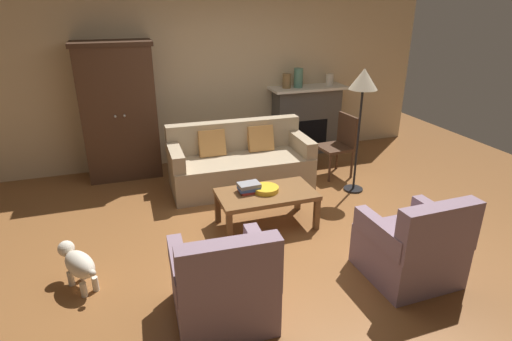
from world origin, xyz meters
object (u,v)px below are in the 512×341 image
object	(u,v)px
armchair_near_left	(223,286)
armchair_near_right	(412,248)
mantel_vase_bronze	(287,81)
floor_lamp	(363,87)
fireplace	(306,119)
coffee_table	(266,197)
dog	(78,263)
couch	(240,164)
book_stack	(249,188)
mantel_vase_cream	(330,80)
fruit_bowl	(266,189)
mantel_vase_jade	(298,78)
armoire	(119,112)
side_chair_wooden	(340,141)

from	to	relation	value
armchair_near_left	armchair_near_right	bearing A→B (deg)	-0.68
mantel_vase_bronze	floor_lamp	bearing A→B (deg)	-77.63
fireplace	coffee_table	xyz separation A→B (m)	(-1.49, -2.16, -0.20)
coffee_table	dog	world-z (taller)	coffee_table
couch	mantel_vase_bronze	size ratio (longest dim) A/B	8.51
book_stack	mantel_vase_cream	xyz separation A→B (m)	(2.05, 2.07, 0.74)
book_stack	mantel_vase_cream	bearing A→B (deg)	45.29
fruit_bowl	mantel_vase_cream	size ratio (longest dim) A/B	1.58
mantel_vase_jade	fireplace	bearing A→B (deg)	5.69
armoire	coffee_table	xyz separation A→B (m)	(1.46, -2.09, -0.60)
armoire	armchair_near_right	xyz separation A→B (m)	(2.39, -3.44, -0.65)
armchair_near_left	mantel_vase_jade	bearing A→B (deg)	58.14
fruit_bowl	book_stack	bearing A→B (deg)	165.22
coffee_table	book_stack	bearing A→B (deg)	158.20
mantel_vase_jade	floor_lamp	size ratio (longest dim) A/B	0.18
armchair_near_left	mantel_vase_cream	bearing A→B (deg)	51.95
couch	mantel_vase_cream	distance (m)	2.25
mantel_vase_cream	armoire	bearing A→B (deg)	-178.97
dog	side_chair_wooden	bearing A→B (deg)	24.53
side_chair_wooden	book_stack	bearing A→B (deg)	-149.24
armchair_near_left	floor_lamp	size ratio (longest dim) A/B	0.53
armoire	mantel_vase_cream	size ratio (longest dim) A/B	10.47
book_stack	dog	size ratio (longest dim) A/B	0.52
couch	armchair_near_right	world-z (taller)	armchair_near_right
couch	armchair_near_left	xyz separation A→B (m)	(-0.89, -2.52, -0.00)
armchair_near_right	mantel_vase_jade	bearing A→B (deg)	83.86
armoire	armchair_near_left	world-z (taller)	armoire
book_stack	side_chair_wooden	bearing A→B (deg)	30.76
fruit_bowl	mantel_vase_cream	world-z (taller)	mantel_vase_cream
armchair_near_right	coffee_table	bearing A→B (deg)	124.68
couch	coffee_table	size ratio (longest dim) A/B	1.76
armoire	armchair_near_left	distance (m)	3.53
mantel_vase_bronze	mantel_vase_jade	size ratio (longest dim) A/B	0.75
armoire	mantel_vase_cream	xyz separation A→B (m)	(3.33, 0.06, 0.25)
mantel_vase_bronze	side_chair_wooden	bearing A→B (deg)	-67.67
mantel_vase_jade	side_chair_wooden	size ratio (longest dim) A/B	0.34
dog	fruit_bowl	bearing A→B (deg)	15.06
armchair_near_right	mantel_vase_bronze	bearing A→B (deg)	87.11
fireplace	armoire	world-z (taller)	armoire
fruit_bowl	book_stack	size ratio (longest dim) A/B	1.09
armchair_near_left	armchair_near_right	xyz separation A→B (m)	(1.78, -0.02, 0.00)
coffee_table	fireplace	bearing A→B (deg)	55.42
coffee_table	book_stack	xyz separation A→B (m)	(-0.18, 0.07, 0.11)
couch	side_chair_wooden	xyz separation A→B (m)	(1.50, -0.09, 0.19)
mantel_vase_cream	armchair_near_left	bearing A→B (deg)	-128.05
armoire	dog	bearing A→B (deg)	-101.36
armoire	mantel_vase_bronze	world-z (taller)	armoire
mantel_vase_cream	armchair_near_left	world-z (taller)	mantel_vase_cream
coffee_table	fruit_bowl	size ratio (longest dim) A/B	3.80
couch	coffee_table	world-z (taller)	couch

